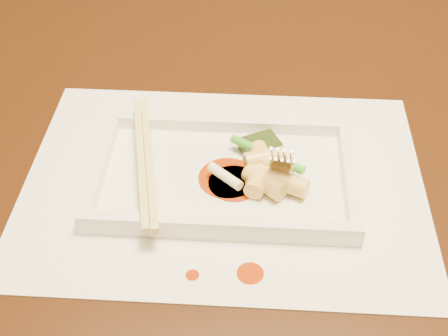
# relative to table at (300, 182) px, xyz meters

# --- Properties ---
(table) EXTENTS (1.40, 0.90, 0.75)m
(table) POSITION_rel_table_xyz_m (0.00, 0.00, 0.00)
(table) COLOR black
(table) RESTS_ON ground
(placemat) EXTENTS (0.40, 0.30, 0.00)m
(placemat) POSITION_rel_table_xyz_m (-0.09, -0.11, 0.10)
(placemat) COLOR white
(placemat) RESTS_ON table
(sauce_splatter_a) EXTENTS (0.02, 0.02, 0.00)m
(sauce_splatter_a) POSITION_rel_table_xyz_m (-0.06, -0.23, 0.10)
(sauce_splatter_a) COLOR #9C2D04
(sauce_splatter_a) RESTS_ON placemat
(sauce_splatter_b) EXTENTS (0.01, 0.01, 0.00)m
(sauce_splatter_b) POSITION_rel_table_xyz_m (-0.11, -0.23, 0.10)
(sauce_splatter_b) COLOR #9C2D04
(sauce_splatter_b) RESTS_ON placemat
(plate_base) EXTENTS (0.26, 0.16, 0.01)m
(plate_base) POSITION_rel_table_xyz_m (-0.09, -0.11, 0.11)
(plate_base) COLOR white
(plate_base) RESTS_ON placemat
(plate_rim_far) EXTENTS (0.26, 0.01, 0.01)m
(plate_rim_far) POSITION_rel_table_xyz_m (-0.09, -0.04, 0.12)
(plate_rim_far) COLOR white
(plate_rim_far) RESTS_ON plate_base
(plate_rim_near) EXTENTS (0.26, 0.01, 0.01)m
(plate_rim_near) POSITION_rel_table_xyz_m (-0.09, -0.19, 0.12)
(plate_rim_near) COLOR white
(plate_rim_near) RESTS_ON plate_base
(plate_rim_left) EXTENTS (0.01, 0.14, 0.01)m
(plate_rim_left) POSITION_rel_table_xyz_m (-0.21, -0.11, 0.12)
(plate_rim_left) COLOR white
(plate_rim_left) RESTS_ON plate_base
(plate_rim_right) EXTENTS (0.01, 0.14, 0.01)m
(plate_rim_right) POSITION_rel_table_xyz_m (0.04, -0.11, 0.12)
(plate_rim_right) COLOR white
(plate_rim_right) RESTS_ON plate_base
(veg_piece) EXTENTS (0.05, 0.04, 0.01)m
(veg_piece) POSITION_rel_table_xyz_m (-0.05, -0.07, 0.12)
(veg_piece) COLOR black
(veg_piece) RESTS_ON plate_base
(scallion_white) EXTENTS (0.04, 0.03, 0.01)m
(scallion_white) POSITION_rel_table_xyz_m (-0.09, -0.13, 0.12)
(scallion_white) COLOR #EAEACC
(scallion_white) RESTS_ON plate_base
(scallion_green) EXTENTS (0.08, 0.05, 0.01)m
(scallion_green) POSITION_rel_table_xyz_m (-0.05, -0.09, 0.12)
(scallion_green) COLOR #2A9918
(scallion_green) RESTS_ON plate_base
(chopstick_a) EXTENTS (0.05, 0.19, 0.01)m
(chopstick_a) POSITION_rel_table_xyz_m (-0.17, -0.11, 0.13)
(chopstick_a) COLOR #DBC86D
(chopstick_a) RESTS_ON plate_rim_near
(chopstick_b) EXTENTS (0.05, 0.19, 0.01)m
(chopstick_b) POSITION_rel_table_xyz_m (-0.16, -0.11, 0.13)
(chopstick_b) COLOR #DBC86D
(chopstick_b) RESTS_ON plate_rim_near
(fork) EXTENTS (0.09, 0.10, 0.14)m
(fork) POSITION_rel_table_xyz_m (-0.02, -0.10, 0.18)
(fork) COLOR silver
(fork) RESTS_ON plate_base
(sauce_blob_0) EXTENTS (0.06, 0.06, 0.00)m
(sauce_blob_0) POSITION_rel_table_xyz_m (-0.08, -0.12, 0.11)
(sauce_blob_0) COLOR #9C2D04
(sauce_blob_0) RESTS_ON plate_base
(sauce_blob_1) EXTENTS (0.05, 0.05, 0.00)m
(sauce_blob_1) POSITION_rel_table_xyz_m (-0.08, -0.12, 0.11)
(sauce_blob_1) COLOR #9C2D04
(sauce_blob_1) RESTS_ON plate_base
(rice_cake_0) EXTENTS (0.05, 0.04, 0.02)m
(rice_cake_0) POSITION_rel_table_xyz_m (-0.03, -0.13, 0.12)
(rice_cake_0) COLOR #EDD36F
(rice_cake_0) RESTS_ON plate_base
(rice_cake_1) EXTENTS (0.04, 0.05, 0.02)m
(rice_cake_1) POSITION_rel_table_xyz_m (-0.04, -0.12, 0.12)
(rice_cake_1) COLOR #EDD36F
(rice_cake_1) RESTS_ON plate_base
(rice_cake_2) EXTENTS (0.05, 0.03, 0.02)m
(rice_cake_2) POSITION_rel_table_xyz_m (-0.04, -0.11, 0.13)
(rice_cake_2) COLOR #EDD36F
(rice_cake_2) RESTS_ON plate_base
(rice_cake_3) EXTENTS (0.03, 0.05, 0.02)m
(rice_cake_3) POSITION_rel_table_xyz_m (-0.05, -0.10, 0.12)
(rice_cake_3) COLOR #EDD36F
(rice_cake_3) RESTS_ON plate_base
(rice_cake_4) EXTENTS (0.03, 0.05, 0.02)m
(rice_cake_4) POSITION_rel_table_xyz_m (-0.05, -0.12, 0.12)
(rice_cake_4) COLOR #EDD36F
(rice_cake_4) RESTS_ON plate_base
(rice_cake_5) EXTENTS (0.04, 0.03, 0.02)m
(rice_cake_5) POSITION_rel_table_xyz_m (-0.05, -0.10, 0.13)
(rice_cake_5) COLOR #EDD36F
(rice_cake_5) RESTS_ON plate_base
(rice_cake_6) EXTENTS (0.05, 0.04, 0.02)m
(rice_cake_6) POSITION_rel_table_xyz_m (-0.05, -0.13, 0.12)
(rice_cake_6) COLOR #EDD36F
(rice_cake_6) RESTS_ON plate_base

